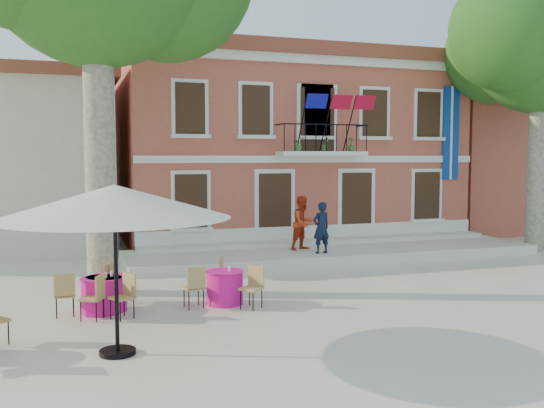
{
  "coord_description": "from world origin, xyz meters",
  "views": [
    {
      "loc": [
        -6.47,
        -14.26,
        3.38
      ],
      "look_at": [
        -0.54,
        3.5,
        1.92
      ],
      "focal_mm": 40.0,
      "sensor_mm": 36.0,
      "label": 1
    }
  ],
  "objects": [
    {
      "name": "ground",
      "position": [
        0.0,
        0.0,
        0.0
      ],
      "size": [
        90.0,
        90.0,
        0.0
      ],
      "primitive_type": "plane",
      "color": "beige",
      "rests_on": "ground"
    },
    {
      "name": "main_building",
      "position": [
        2.0,
        9.99,
        3.78
      ],
      "size": [
        13.5,
        9.59,
        7.5
      ],
      "color": "#B95642",
      "rests_on": "ground"
    },
    {
      "name": "neighbor_east",
      "position": [
        14.0,
        11.0,
        3.22
      ],
      "size": [
        9.4,
        9.4,
        6.4
      ],
      "color": "#B95642",
      "rests_on": "ground"
    },
    {
      "name": "terrace",
      "position": [
        2.0,
        4.4,
        0.15
      ],
      "size": [
        14.0,
        3.4,
        0.3
      ],
      "primitive_type": "cube",
      "color": "silver",
      "rests_on": "ground"
    },
    {
      "name": "plane_tree_east",
      "position": [
        9.46,
        3.38,
        7.39
      ],
      "size": [
        5.11,
        5.11,
        10.03
      ],
      "color": "#A59E84",
      "rests_on": "ground"
    },
    {
      "name": "patio_umbrella",
      "position": [
        -5.77,
        -3.78,
        2.62
      ],
      "size": [
        3.92,
        3.92,
        2.92
      ],
      "color": "black",
      "rests_on": "ground"
    },
    {
      "name": "pedestrian_navy",
      "position": [
        1.11,
        3.46,
        1.12
      ],
      "size": [
        0.66,
        0.5,
        1.65
      ],
      "primitive_type": "imported",
      "rotation": [
        0.0,
        0.0,
        3.33
      ],
      "color": "black",
      "rests_on": "terrace"
    },
    {
      "name": "pedestrian_orange",
      "position": [
        0.84,
        4.37,
        1.2
      ],
      "size": [
        1.06,
        0.96,
        1.79
      ],
      "primitive_type": "imported",
      "rotation": [
        0.0,
        0.0,
        0.39
      ],
      "color": "red",
      "rests_on": "terrace"
    },
    {
      "name": "cafe_table_0",
      "position": [
        -3.16,
        -0.9,
        0.43
      ],
      "size": [
        1.73,
        1.86,
        0.95
      ],
      "color": "#E01586",
      "rests_on": "ground"
    },
    {
      "name": "cafe_table_1",
      "position": [
        -5.76,
        -0.69,
        0.42
      ],
      "size": [
        1.25,
        1.9,
        0.95
      ],
      "color": "#E01586",
      "rests_on": "ground"
    },
    {
      "name": "cafe_table_3",
      "position": [
        -5.89,
        -0.84,
        0.43
      ],
      "size": [
        1.64,
        1.87,
        0.95
      ],
      "color": "#E01586",
      "rests_on": "ground"
    }
  ]
}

